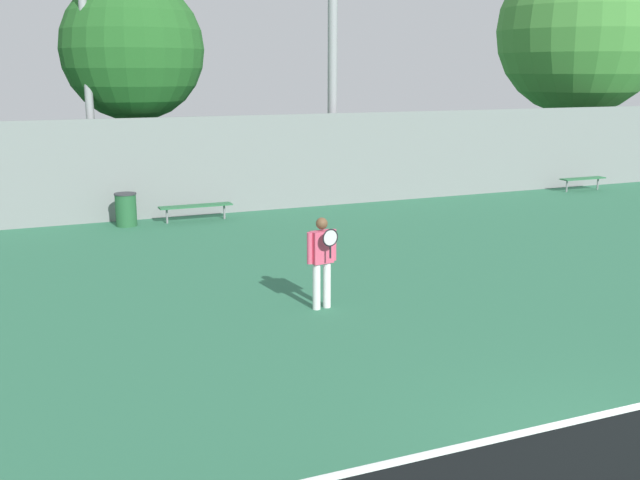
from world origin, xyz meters
TOP-DOWN VIEW (x-y plane):
  - tennis_player at (-0.96, 6.76)m, footprint 0.59×0.44m
  - bench_courtside_near at (-1.07, 15.52)m, footprint 2.07×0.40m
  - bench_courtside_far at (12.93, 15.52)m, footprint 1.76×0.40m
  - light_pole_near_left at (3.91, 17.19)m, footprint 0.90×0.60m
  - light_pole_far_right at (-3.63, 16.87)m, footprint 0.90×0.60m
  - trash_bin at (-2.99, 15.61)m, footprint 0.60×0.60m
  - back_fence at (0.00, 16.40)m, footprint 35.54×0.06m
  - tree_green_broad at (-2.21, 17.81)m, footprint 4.15×4.15m
  - tree_dark_dense at (15.57, 19.12)m, footprint 6.60×6.60m

SIDE VIEW (x-z plane):
  - bench_courtside_far at x=12.93m, z-range 0.19..0.64m
  - bench_courtside_near at x=-1.07m, z-range 0.19..0.65m
  - trash_bin at x=-2.99m, z-range 0.00..0.91m
  - tennis_player at x=-0.96m, z-range 0.12..1.78m
  - back_fence at x=0.00m, z-range 0.00..2.88m
  - tree_green_broad at x=-2.21m, z-range 1.32..8.18m
  - tree_dark_dense at x=15.57m, z-range 1.20..10.20m
  - light_pole_far_right at x=-3.63m, z-range 1.01..10.72m
  - light_pole_near_left at x=3.91m, z-range 0.59..11.82m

